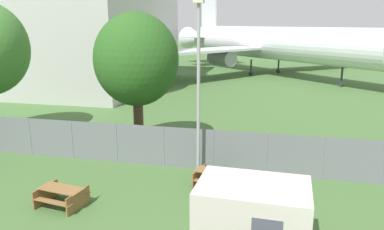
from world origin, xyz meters
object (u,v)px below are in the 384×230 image
Objects in this scene: picnic_bench_open_grass at (213,177)px; portable_cabin at (252,221)px; picnic_bench_near_cabin at (61,195)px; tree_behind_benches at (136,60)px; airplane at (272,44)px.

portable_cabin is at bearing -66.82° from picnic_bench_open_grass.
tree_behind_benches reaches higher than picnic_bench_near_cabin.
portable_cabin is at bearing -51.77° from tree_behind_benches.
portable_cabin is 0.45× the size of tree_behind_benches.
picnic_bench_near_cabin is 1.09× the size of picnic_bench_open_grass.
airplane is 38.03m from picnic_bench_open_grass.
airplane is 34.22m from tree_behind_benches.
picnic_bench_near_cabin is 0.26× the size of tree_behind_benches.
airplane reaches higher than tree_behind_benches.
airplane is 9.81× the size of portable_cabin.
tree_behind_benches reaches higher than picnic_bench_open_grass.
airplane is at bearing 78.57° from tree_behind_benches.
picnic_bench_open_grass is (-2.03, 4.73, -0.73)m from portable_cabin.
tree_behind_benches is at bearing 139.91° from picnic_bench_open_grass.
tree_behind_benches is at bearing 86.08° from picnic_bench_near_cabin.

